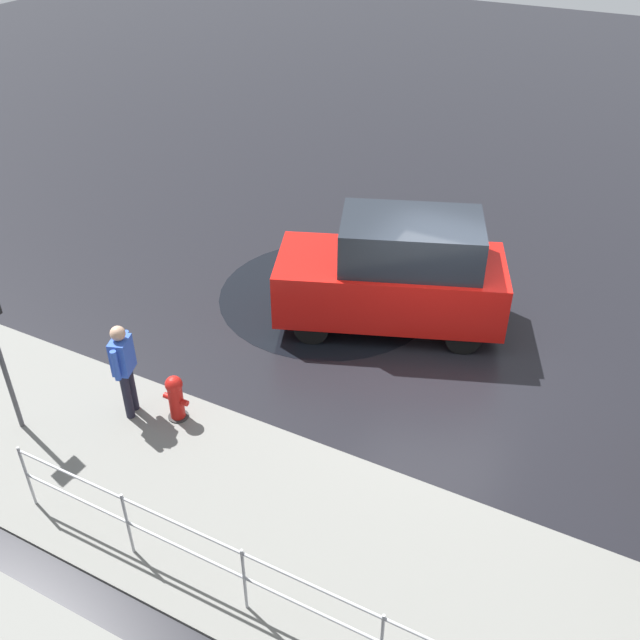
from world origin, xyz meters
TOP-DOWN VIEW (x-y plane):
  - ground_plane at (0.00, 0.00)m, footprint 60.00×60.00m
  - kerb_strip at (0.00, 4.20)m, footprint 24.00×3.20m
  - moving_hatchback at (1.20, -0.76)m, footprint 4.25×3.00m
  - fire_hydrant at (3.06, 3.09)m, footprint 0.42×0.31m
  - pedestrian at (3.73, 3.32)m, footprint 0.35×0.54m
  - metal_railing at (-0.39, 5.31)m, footprint 8.22×0.04m
  - puddle_patch at (2.64, -1.04)m, footprint 4.14×4.14m

SIDE VIEW (x-z plane):
  - ground_plane at x=0.00m, z-range 0.00..0.00m
  - puddle_patch at x=2.64m, z-range 0.00..0.01m
  - kerb_strip at x=0.00m, z-range 0.00..0.04m
  - fire_hydrant at x=3.06m, z-range 0.00..0.80m
  - metal_railing at x=-0.39m, z-range 0.19..1.24m
  - pedestrian at x=3.73m, z-range 0.15..1.77m
  - moving_hatchback at x=1.20m, z-range 0.00..2.06m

